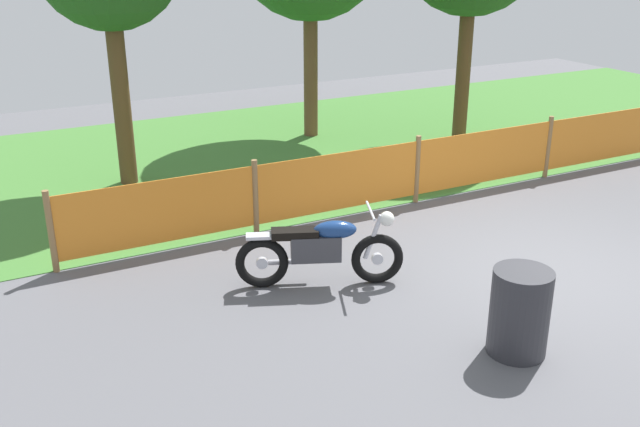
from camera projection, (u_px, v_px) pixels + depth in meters
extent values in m
cube|color=#5B5B60|center=(545.00, 273.00, 8.81)|extent=(24.00, 24.00, 0.02)
cube|color=#427A33|center=(311.00, 145.00, 14.05)|extent=(24.00, 7.11, 0.01)
cylinder|color=olive|center=(51.00, 232.00, 8.64)|extent=(0.08, 0.08, 1.05)
cylinder|color=olive|center=(255.00, 197.00, 9.78)|extent=(0.08, 0.08, 1.05)
cylinder|color=olive|center=(417.00, 169.00, 10.92)|extent=(0.08, 0.08, 1.05)
cylinder|color=olive|center=(548.00, 147.00, 12.06)|extent=(0.08, 0.08, 1.05)
cube|color=orange|center=(159.00, 212.00, 9.20)|extent=(2.57, 0.02, 0.85)
cube|color=orange|center=(341.00, 181.00, 10.34)|extent=(2.57, 0.02, 0.85)
cube|color=orange|center=(486.00, 156.00, 11.49)|extent=(2.57, 0.02, 0.85)
cube|color=orange|center=(605.00, 136.00, 12.63)|extent=(2.57, 0.02, 0.85)
cylinder|color=brown|center=(121.00, 99.00, 11.46)|extent=(0.28, 0.28, 2.80)
cylinder|color=brown|center=(311.00, 69.00, 14.29)|extent=(0.28, 0.28, 2.72)
cylinder|color=brown|center=(463.00, 69.00, 14.04)|extent=(0.28, 0.28, 2.80)
torus|color=black|center=(377.00, 259.00, 8.44)|extent=(0.61, 0.33, 0.62)
cylinder|color=silver|center=(377.00, 259.00, 8.44)|extent=(0.15, 0.11, 0.13)
torus|color=black|center=(262.00, 263.00, 8.33)|extent=(0.61, 0.33, 0.62)
cylinder|color=silver|center=(262.00, 263.00, 8.33)|extent=(0.15, 0.11, 0.13)
cube|color=#38383D|center=(316.00, 247.00, 8.32)|extent=(0.62, 0.44, 0.31)
ellipsoid|color=navy|center=(335.00, 230.00, 8.26)|extent=(0.55, 0.41, 0.21)
cube|color=black|center=(295.00, 233.00, 8.23)|extent=(0.58, 0.40, 0.10)
cube|color=silver|center=(261.00, 236.00, 8.21)|extent=(0.38, 0.28, 0.04)
cylinder|color=silver|center=(373.00, 237.00, 8.33)|extent=(0.23, 0.14, 0.55)
sphere|color=white|center=(387.00, 219.00, 8.27)|extent=(0.23, 0.23, 0.17)
cylinder|color=silver|center=(370.00, 211.00, 8.21)|extent=(0.25, 0.55, 0.03)
cylinder|color=silver|center=(291.00, 262.00, 8.51)|extent=(0.52, 0.27, 0.07)
cylinder|color=#2D2D33|center=(520.00, 312.00, 6.98)|extent=(0.58, 0.58, 0.88)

